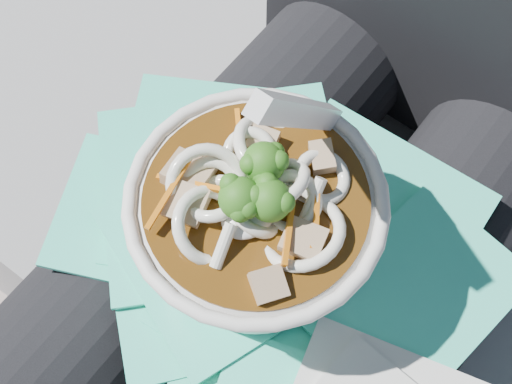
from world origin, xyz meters
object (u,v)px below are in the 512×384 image
Objects in this scene: udon_bowl at (256,221)px; lap at (262,297)px; stone_ledge at (331,282)px; plastic_bag at (262,273)px; person_body at (329,206)px.

lap is at bearing -0.60° from udon_bowl.
plastic_bag is (0.00, -0.16, 0.39)m from stone_ledge.
stone_ledge is 0.34m from lap.
udon_bowl reaches higher than plastic_bag.
plastic_bag is 1.76× the size of udon_bowl.
udon_bowl is (-0.01, -0.15, 0.46)m from stone_ledge.
lap is at bearing -90.00° from person_body.
plastic_bag reaches higher than stone_ledge.
plastic_bag is at bearing -87.31° from person_body.
stone_ledge is at bearing 91.70° from plastic_bag.
lap is 2.39× the size of udon_bowl.
person_body is at bearing 86.25° from udon_bowl.
stone_ledge is 0.48m from udon_bowl.
plastic_bag reaches higher than lap.
stone_ledge is at bearing 90.00° from person_body.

